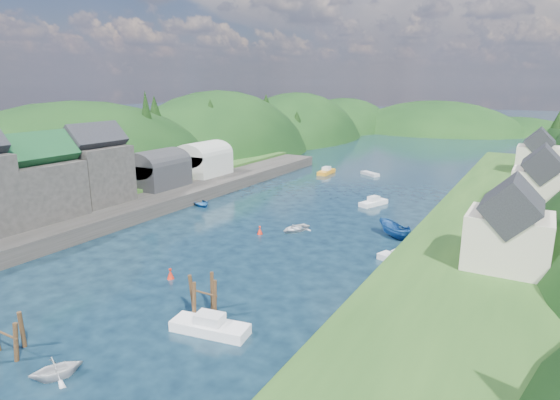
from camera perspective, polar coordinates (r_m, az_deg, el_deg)
The scene contains 14 objects.
ground at distance 80.57m, azimuth 7.75°, elevation 0.56°, with size 600.00×600.00×0.00m, color black.
hillside_left at distance 125.49m, azimuth -7.29°, elevation 1.69°, with size 44.00×245.56×52.00m.
far_hills at distance 200.97m, azimuth 21.43°, elevation 4.69°, with size 103.00×68.00×44.00m.
hill_trees at distance 91.96m, azimuth 11.52°, elevation 9.10°, with size 91.49×150.57×12.27m.
quay_left at distance 70.33m, azimuth -20.67°, elevation -1.40°, with size 12.00×110.00×2.00m, color #2D2B28.
terrace_left_grass at distance 75.68m, azimuth -24.10°, elevation -0.48°, with size 12.00×110.00×2.50m, color #234719.
boat_sheds at distance 83.78m, azimuth -11.87°, elevation 4.58°, with size 7.00×21.00×7.50m.
terrace_right at distance 65.36m, azimuth 25.07°, elevation -2.79°, with size 16.00×120.00×2.40m, color #234719.
right_bank_cottages at distance 72.34m, azimuth 28.41°, elevation 2.16°, with size 9.00×59.24×8.41m.
piling_cluster_near at distance 39.17m, azimuth -30.48°, elevation -14.58°, with size 3.01×2.83×3.48m.
piling_cluster_far at distance 39.80m, azimuth -9.32°, elevation -11.87°, with size 2.81×2.66×3.92m.
channel_buoy_near at distance 47.61m, azimuth -13.21°, elevation -8.79°, with size 0.70×0.70×1.10m.
channel_buoy_far at distance 59.50m, azimuth -2.47°, elevation -3.74°, with size 0.70×0.70×1.10m.
moored_boats at distance 56.20m, azimuth -3.18°, elevation -4.69°, with size 39.33×89.50×2.10m.
Camera 1 is at (28.89, -22.85, 18.70)m, focal length 30.00 mm.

